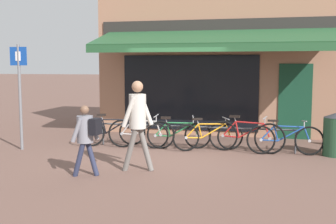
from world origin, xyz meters
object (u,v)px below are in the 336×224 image
(bicycle_black, at_px, (112,131))
(pedestrian_child, at_px, (86,132))
(parking_sign, at_px, (20,86))
(bicycle_silver, at_px, (141,133))
(litter_bin, at_px, (336,134))
(bicycle_green, at_px, (176,134))
(bicycle_blue, at_px, (285,139))
(pedestrian_adult, at_px, (138,116))
(bicycle_orange, at_px, (208,136))
(bicycle_red, at_px, (246,136))

(bicycle_black, relative_size, pedestrian_child, 1.21)
(parking_sign, bearing_deg, bicycle_black, 27.08)
(bicycle_black, xyz_separation_m, bicycle_silver, (0.83, -0.15, 0.01))
(pedestrian_child, relative_size, litter_bin, 1.35)
(pedestrian_child, bearing_deg, bicycle_green, -104.75)
(bicycle_blue, bearing_deg, bicycle_green, 171.78)
(bicycle_black, bearing_deg, litter_bin, -22.86)
(bicycle_black, relative_size, pedestrian_adult, 0.91)
(bicycle_silver, bearing_deg, parking_sign, -166.19)
(bicycle_silver, height_order, bicycle_orange, bicycle_silver)
(bicycle_orange, relative_size, litter_bin, 1.65)
(bicycle_blue, distance_m, parking_sign, 6.42)
(bicycle_green, bearing_deg, bicycle_blue, -15.09)
(bicycle_black, relative_size, bicycle_red, 0.88)
(bicycle_black, bearing_deg, bicycle_silver, -33.42)
(bicycle_red, xyz_separation_m, pedestrian_adult, (-1.95, -2.29, 0.69))
(bicycle_silver, distance_m, bicycle_blue, 3.45)
(bicycle_silver, bearing_deg, bicycle_blue, -2.28)
(bicycle_silver, height_order, pedestrian_adult, pedestrian_adult)
(pedestrian_child, distance_m, parking_sign, 3.32)
(bicycle_orange, height_order, pedestrian_adult, pedestrian_adult)
(bicycle_silver, relative_size, bicycle_blue, 0.97)
(bicycle_red, bearing_deg, parking_sign, -161.15)
(bicycle_silver, xyz_separation_m, parking_sign, (-2.78, -0.85, 1.18))
(bicycle_silver, bearing_deg, pedestrian_adult, -77.48)
(bicycle_silver, xyz_separation_m, pedestrian_adult, (0.61, -2.18, 0.71))
(bicycle_green, height_order, bicycle_red, bicycle_red)
(parking_sign, bearing_deg, bicycle_silver, 17.05)
(bicycle_silver, xyz_separation_m, bicycle_orange, (1.66, 0.11, -0.02))
(pedestrian_adult, distance_m, pedestrian_child, 1.03)
(bicycle_orange, bearing_deg, pedestrian_adult, -137.83)
(pedestrian_child, relative_size, parking_sign, 0.52)
(parking_sign, bearing_deg, bicycle_red, 10.21)
(bicycle_black, relative_size, bicycle_blue, 0.92)
(bicycle_silver, bearing_deg, bicycle_black, 166.64)
(bicycle_orange, bearing_deg, bicycle_red, -22.94)
(bicycle_green, bearing_deg, litter_bin, -12.58)
(bicycle_blue, distance_m, pedestrian_child, 4.63)
(litter_bin, bearing_deg, bicycle_green, -179.09)
(bicycle_green, xyz_separation_m, litter_bin, (3.70, 0.06, 0.14))
(pedestrian_adult, bearing_deg, parking_sign, -12.70)
(bicycle_black, xyz_separation_m, parking_sign, (-1.96, -1.00, 1.19))
(pedestrian_adult, bearing_deg, bicycle_blue, -133.25)
(bicycle_red, height_order, pedestrian_adult, pedestrian_adult)
(bicycle_red, bearing_deg, bicycle_orange, -171.21)
(bicycle_orange, bearing_deg, bicycle_blue, -24.68)
(bicycle_black, distance_m, litter_bin, 5.40)
(bicycle_blue, height_order, pedestrian_adult, pedestrian_adult)
(bicycle_black, height_order, bicycle_blue, bicycle_black)
(bicycle_silver, distance_m, pedestrian_adult, 2.37)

